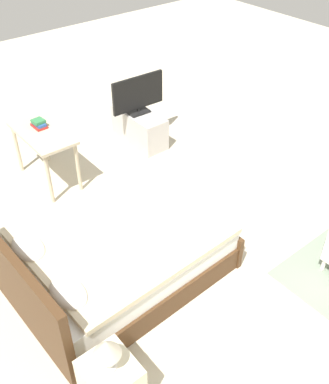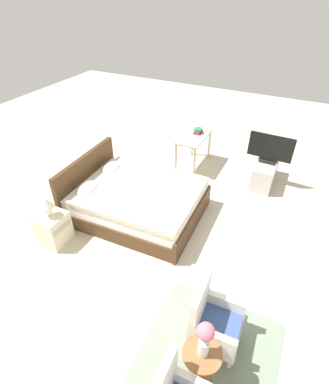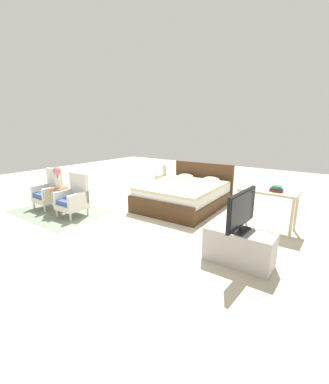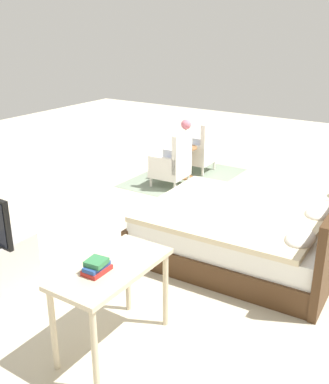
{
  "view_description": "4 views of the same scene",
  "coord_description": "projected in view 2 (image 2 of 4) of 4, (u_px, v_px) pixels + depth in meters",
  "views": [
    {
      "loc": [
        -2.72,
        2.65,
        3.72
      ],
      "look_at": [
        0.33,
        0.16,
        0.66
      ],
      "focal_mm": 42.0,
      "sensor_mm": 36.0,
      "label": 1
    },
    {
      "loc": [
        -3.34,
        -1.36,
        3.55
      ],
      "look_at": [
        0.02,
        0.3,
        0.82
      ],
      "focal_mm": 28.0,
      "sensor_mm": 36.0,
      "label": 2
    },
    {
      "loc": [
        3.36,
        -4.23,
        1.93
      ],
      "look_at": [
        0.34,
        -0.05,
        0.59
      ],
      "focal_mm": 24.0,
      "sensor_mm": 36.0,
      "label": 3
    },
    {
      "loc": [
        4.62,
        2.74,
        2.58
      ],
      "look_at": [
        0.2,
        -0.13,
        0.59
      ],
      "focal_mm": 42.0,
      "sensor_mm": 36.0,
      "label": 4
    }
  ],
  "objects": [
    {
      "name": "nightstand",
      "position": [
        54.0,
        229.0,
        4.77
      ],
      "size": [
        0.44,
        0.41,
        0.54
      ],
      "color": "beige",
      "rests_on": "ground_plane"
    },
    {
      "name": "vanity_desk",
      "position": [
        194.0,
        140.0,
        6.47
      ],
      "size": [
        1.04,
        0.52,
        0.76
      ],
      "color": "beige",
      "rests_on": "ground_plane"
    },
    {
      "name": "side_table",
      "position": [
        201.0,
        363.0,
        3.04
      ],
      "size": [
        0.4,
        0.4,
        0.57
      ],
      "color": "#936038",
      "rests_on": "ground_plane"
    },
    {
      "name": "tv_stand",
      "position": [
        265.0,
        172.0,
        6.16
      ],
      "size": [
        0.96,
        0.4,
        0.5
      ],
      "color": "#B7B2AD",
      "rests_on": "ground_plane"
    },
    {
      "name": "bed",
      "position": [
        135.0,
        200.0,
        5.33
      ],
      "size": [
        1.76,
        2.23,
        0.96
      ],
      "color": "#472D19",
      "rests_on": "ground_plane"
    },
    {
      "name": "book_stack",
      "position": [
        198.0,
        131.0,
        6.46
      ],
      "size": [
        0.22,
        0.16,
        0.11
      ],
      "color": "#AD2823",
      "rests_on": "vanity_desk"
    },
    {
      "name": "table_lamp",
      "position": [
        47.0,
        205.0,
        4.48
      ],
      "size": [
        0.22,
        0.22,
        0.33
      ],
      "color": "silver",
      "rests_on": "nightstand"
    },
    {
      "name": "ground_plane",
      "position": [
        180.0,
        237.0,
        5.0
      ],
      "size": [
        16.0,
        16.0,
        0.0
      ],
      "primitive_type": "plane",
      "color": "beige"
    },
    {
      "name": "tv_flatscreen",
      "position": [
        271.0,
        148.0,
        5.84
      ],
      "size": [
        0.21,
        0.86,
        0.58
      ],
      "color": "black",
      "rests_on": "tv_stand"
    },
    {
      "name": "flower_vase",
      "position": [
        205.0,
        337.0,
        2.74
      ],
      "size": [
        0.17,
        0.17,
        0.48
      ],
      "color": "silver",
      "rests_on": "side_table"
    },
    {
      "name": "floor_rug",
      "position": [
        200.0,
        379.0,
        3.24
      ],
      "size": [
        2.1,
        1.5,
        0.01
      ],
      "color": "gray",
      "rests_on": "ground_plane"
    },
    {
      "name": "armchair_by_window_right",
      "position": [
        213.0,
        321.0,
        3.38
      ],
      "size": [
        0.56,
        0.56,
        0.92
      ],
      "color": "white",
      "rests_on": "floor_rug"
    }
  ]
}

